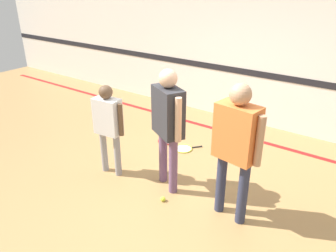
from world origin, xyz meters
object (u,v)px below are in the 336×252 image
object	(u,v)px
person_student_right	(236,140)
racket_spare_on_floor	(184,148)
tennis_ball_near_instructor	(163,199)
racket_second_spare	(166,141)
person_instructor	(168,118)
person_student_left	(108,121)
tennis_ball_by_spare_racket	(175,140)

from	to	relation	value
person_student_right	racket_spare_on_floor	bearing A→B (deg)	-30.13
person_student_right	tennis_ball_near_instructor	size ratio (longest dim) A/B	26.04
racket_second_spare	person_instructor	bearing A→B (deg)	-155.63
person_student_left	racket_second_spare	size ratio (longest dim) A/B	2.63
person_instructor	racket_second_spare	distance (m)	1.74
person_instructor	racket_spare_on_floor	bearing A→B (deg)	138.98
person_instructor	tennis_ball_by_spare_racket	bearing A→B (deg)	148.07
tennis_ball_by_spare_racket	person_instructor	bearing A→B (deg)	-59.63
racket_spare_on_floor	racket_second_spare	distance (m)	0.44
person_instructor	tennis_ball_by_spare_racket	world-z (taller)	person_instructor
racket_spare_on_floor	tennis_ball_by_spare_racket	xyz separation A→B (m)	(-0.29, 0.14, 0.02)
person_instructor	racket_spare_on_floor	size ratio (longest dim) A/B	3.46
person_instructor	racket_second_spare	world-z (taller)	person_instructor
racket_second_spare	tennis_ball_near_instructor	world-z (taller)	tennis_ball_near_instructor
person_instructor	racket_spare_on_floor	distance (m)	1.53
person_student_right	racket_second_spare	xyz separation A→B (m)	(-1.84, 1.19, -1.05)
tennis_ball_by_spare_racket	racket_spare_on_floor	bearing A→B (deg)	-25.63
person_instructor	racket_second_spare	size ratio (longest dim) A/B	3.23
person_student_left	tennis_ball_by_spare_racket	distance (m)	1.64
tennis_ball_by_spare_racket	tennis_ball_near_instructor	bearing A→B (deg)	-60.69
racket_spare_on_floor	person_student_left	bearing A→B (deg)	-161.25
racket_second_spare	tennis_ball_by_spare_racket	size ratio (longest dim) A/B	7.98
racket_second_spare	person_student_left	bearing A→B (deg)	164.73
person_student_right	tennis_ball_near_instructor	bearing A→B (deg)	25.44
person_student_left	tennis_ball_near_instructor	bearing A→B (deg)	-12.57
racket_spare_on_floor	tennis_ball_near_instructor	xyz separation A→B (m)	(0.57, -1.38, 0.02)
racket_spare_on_floor	tennis_ball_by_spare_racket	world-z (taller)	tennis_ball_by_spare_racket
racket_second_spare	tennis_ball_by_spare_racket	xyz separation A→B (m)	(0.14, 0.07, 0.02)
person_student_right	racket_second_spare	size ratio (longest dim) A/B	3.26
person_student_right	tennis_ball_by_spare_racket	xyz separation A→B (m)	(-1.69, 1.26, -1.03)
person_student_right	tennis_ball_by_spare_racket	size ratio (longest dim) A/B	26.04
person_instructor	tennis_ball_near_instructor	bearing A→B (deg)	-36.92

